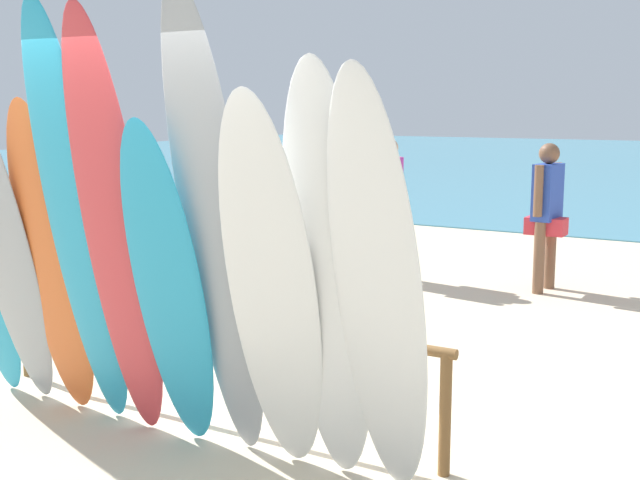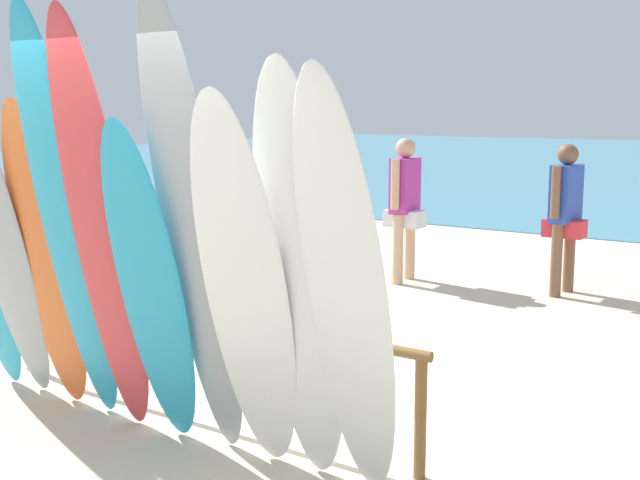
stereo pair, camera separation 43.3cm
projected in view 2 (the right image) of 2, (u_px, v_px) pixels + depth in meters
surfboard_rack at (190, 329)px, 5.58m from camera, size 3.64×0.07×0.76m
surfboard_orange_2 at (45, 258)px, 5.60m from camera, size 0.56×0.51×2.18m
surfboard_teal_3 at (67, 221)px, 5.28m from camera, size 0.52×0.71×2.77m
surfboard_red_4 at (100, 229)px, 5.09m from camera, size 0.53×0.65×2.72m
surfboard_teal_5 at (150, 287)px, 4.94m from camera, size 0.54×0.64×2.06m
surfboard_grey_6 at (193, 231)px, 4.71m from camera, size 0.51×0.67×2.80m
surfboard_white_7 at (245, 290)px, 4.53m from camera, size 0.61×0.73×2.22m
surfboard_white_8 at (300, 280)px, 4.41m from camera, size 0.55×0.57×2.38m
surfboard_white_9 at (346, 293)px, 4.20m from camera, size 0.56×0.66×2.34m
beachgoer_by_water at (405, 200)px, 9.84m from camera, size 0.45×0.66×1.74m
beachgoer_near_rack at (565, 209)px, 9.16m from camera, size 0.44×0.64×1.70m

